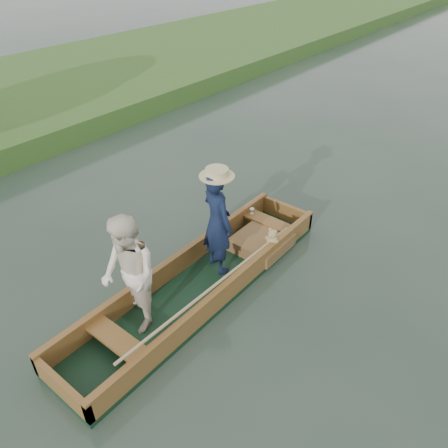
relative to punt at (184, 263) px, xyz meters
The scene contains 2 objects.
ground 0.70m from the punt, 68.32° to the left, with size 120.00×120.00×0.00m, color #283D30.
punt is the anchor object (origin of this frame).
Camera 1 is at (3.46, -3.70, 4.75)m, focal length 35.00 mm.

